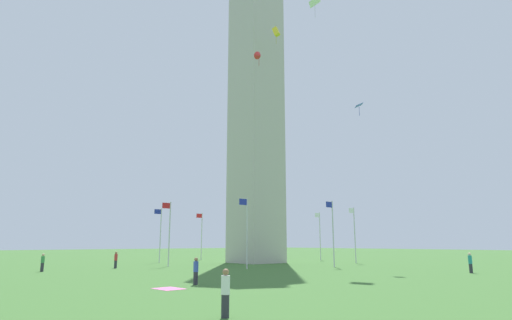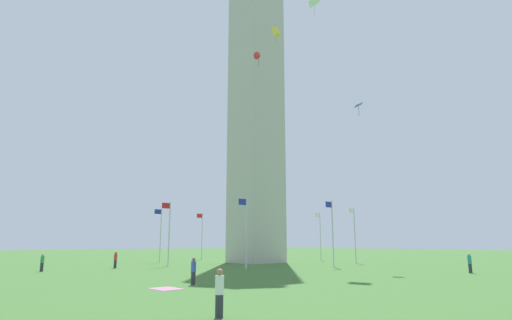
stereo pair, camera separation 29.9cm
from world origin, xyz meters
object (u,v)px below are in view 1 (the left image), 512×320
(flagpole_n, at_px, (169,230))
(kite_yellow_box, at_px, (276,32))
(person_white_shirt, at_px, (225,293))
(person_teal_shirt, at_px, (470,263))
(flagpole_ne, at_px, (247,229))
(obelisk_monument, at_px, (256,76))
(picnic_blanket_near_first_person, at_px, (169,289))
(flagpole_se, at_px, (354,232))
(flagpole_nw, at_px, (160,232))
(kite_white_diamond, at_px, (315,2))
(kite_blue_diamond, at_px, (359,106))
(kite_red_delta, at_px, (259,56))
(flagpole_sw, at_px, (261,234))
(person_green_shirt, at_px, (43,263))
(flagpole_s, at_px, (320,234))
(flagpole_e, at_px, (333,230))
(flagpole_w, at_px, (201,234))
(person_red_shirt, at_px, (116,260))
(person_blue_shirt, at_px, (196,271))

(flagpole_n, height_order, kite_yellow_box, kite_yellow_box)
(person_white_shirt, xyz_separation_m, person_teal_shirt, (-29.73, -3.69, 0.03))
(flagpole_ne, height_order, person_teal_shirt, flagpole_ne)
(flagpole_n, bearing_deg, obelisk_monument, 180.00)
(person_white_shirt, relative_size, picnic_blanket_near_first_person, 0.95)
(kite_yellow_box, bearing_deg, flagpole_se, 165.28)
(flagpole_nw, xyz_separation_m, person_teal_shirt, (-11.11, 36.19, -3.14))
(kite_white_diamond, relative_size, kite_blue_diamond, 1.80)
(person_white_shirt, distance_m, kite_red_delta, 40.01)
(flagpole_sw, bearing_deg, picnic_blanket_near_first_person, 41.53)
(person_teal_shirt, distance_m, kite_yellow_box, 35.92)
(picnic_blanket_near_first_person, bearing_deg, person_green_shirt, -85.57)
(obelisk_monument, bearing_deg, kite_yellow_box, 72.77)
(person_white_shirt, height_order, kite_blue_diamond, kite_blue_diamond)
(person_white_shirt, distance_m, picnic_blanket_near_first_person, 10.40)
(flagpole_sw, distance_m, kite_yellow_box, 32.40)
(flagpole_nw, distance_m, person_green_shirt, 19.64)
(flagpole_nw, bearing_deg, flagpole_s, 157.50)
(flagpole_se, relative_size, picnic_blanket_near_first_person, 4.04)
(flagpole_s, distance_m, picnic_blanket_near_first_person, 43.28)
(obelisk_monument, height_order, kite_white_diamond, obelisk_monument)
(flagpole_nw, relative_size, kite_yellow_box, 3.04)
(flagpole_e, height_order, flagpole_w, same)
(flagpole_n, distance_m, flagpole_ne, 10.05)
(flagpole_se, distance_m, kite_red_delta, 26.03)
(flagpole_ne, height_order, flagpole_s, same)
(flagpole_sw, xyz_separation_m, person_red_shirt, (28.31, 8.88, -3.16))
(flagpole_se, height_order, kite_white_diamond, kite_white_diamond)
(flagpole_e, relative_size, person_green_shirt, 4.44)
(flagpole_n, relative_size, flagpole_ne, 1.00)
(flagpole_e, xyz_separation_m, person_red_shirt, (19.03, -13.53, -3.16))
(flagpole_sw, relative_size, person_blue_shirt, 4.28)
(flagpole_ne, height_order, kite_blue_diamond, kite_blue_diamond)
(flagpole_e, bearing_deg, kite_yellow_box, -74.34)
(flagpole_se, height_order, kite_blue_diamond, kite_blue_diamond)
(flagpole_w, height_order, person_teal_shirt, flagpole_w)
(flagpole_n, bearing_deg, kite_red_delta, 133.71)
(flagpole_se, bearing_deg, person_teal_shirt, 67.06)
(flagpole_nw, relative_size, kite_white_diamond, 2.84)
(obelisk_monument, xyz_separation_m, flagpole_sw, (-9.22, -9.28, -22.44))
(flagpole_ne, xyz_separation_m, kite_blue_diamond, (-9.60, 7.90, 13.54))
(person_white_shirt, bearing_deg, flagpole_se, -17.55)
(flagpole_s, relative_size, kite_blue_diamond, 5.12)
(flagpole_sw, bearing_deg, kite_red_delta, 47.77)
(flagpole_n, bearing_deg, flagpole_s, 180.00)
(flagpole_nw, xyz_separation_m, person_white_shirt, (18.62, 39.88, -3.17))
(flagpole_w, bearing_deg, flagpole_sw, 157.50)
(kite_yellow_box, bearing_deg, person_teal_shirt, 100.28)
(flagpole_s, height_order, kite_blue_diamond, kite_blue_diamond)
(flagpole_s, xyz_separation_m, person_red_shirt, (32.16, -0.40, -3.16))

